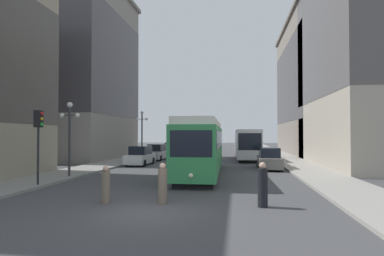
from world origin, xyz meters
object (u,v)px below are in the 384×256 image
at_px(parked_car_left_far, 140,156).
at_px(lamp_post_left_near, 70,127).
at_px(pedestrian_crossing_far, 263,186).
at_px(streetcar, 202,146).
at_px(parked_car_left_mid, 172,149).
at_px(transit_bus, 247,143).
at_px(parked_car_right_far, 269,159).
at_px(lamp_post_left_far, 142,127).
at_px(pedestrian_crossing_near, 106,186).
at_px(parked_car_left_near, 157,153).
at_px(pedestrian_on_sidewalk, 163,185).
at_px(traffic_light_near_left, 39,127).

bearing_deg(parked_car_left_far, lamp_post_left_near, -100.05).
relative_size(pedestrian_crossing_far, lamp_post_left_near, 0.36).
xyz_separation_m(streetcar, parked_car_left_mid, (-6.66, 20.68, -1.26)).
distance_m(transit_bus, parked_car_left_far, 13.51).
relative_size(parked_car_right_far, lamp_post_left_far, 0.86).
bearing_deg(transit_bus, pedestrian_crossing_far, -91.64).
bearing_deg(pedestrian_crossing_near, parked_car_left_near, 153.16).
bearing_deg(pedestrian_on_sidewalk, traffic_light_near_left, 79.02).
distance_m(parked_car_left_mid, parked_car_left_far, 14.52).
distance_m(streetcar, parked_car_left_near, 14.02).
xyz_separation_m(streetcar, lamp_post_left_far, (-8.56, 12.67, 1.70)).
relative_size(pedestrian_crossing_near, lamp_post_left_far, 0.29).
distance_m(transit_bus, pedestrian_on_sidewalk, 24.97).
bearing_deg(lamp_post_left_far, parked_car_left_far, -73.70).
relative_size(parked_car_right_far, lamp_post_left_near, 0.97).
distance_m(pedestrian_on_sidewalk, lamp_post_left_far, 24.02).
height_order(parked_car_left_mid, parked_car_left_far, same).
bearing_deg(parked_car_left_near, pedestrian_crossing_far, -63.51).
xyz_separation_m(transit_bus, lamp_post_left_near, (-12.24, -18.06, 1.49)).
xyz_separation_m(traffic_light_near_left, lamp_post_left_far, (-0.22, 19.50, 0.48)).
height_order(pedestrian_on_sidewalk, lamp_post_left_far, lamp_post_left_far).
bearing_deg(transit_bus, traffic_light_near_left, -120.40).
height_order(parked_car_left_far, traffic_light_near_left, traffic_light_near_left).
height_order(parked_car_right_far, parked_car_left_far, same).
bearing_deg(pedestrian_crossing_near, transit_bus, 128.78).
distance_m(streetcar, pedestrian_on_sidewalk, 9.89).
bearing_deg(parked_car_left_near, lamp_post_left_near, -95.32).
relative_size(parked_car_right_far, pedestrian_on_sidewalk, 2.80).
distance_m(transit_bus, parked_car_right_far, 10.65).
relative_size(parked_car_left_far, traffic_light_near_left, 1.07).
distance_m(parked_car_left_mid, pedestrian_crossing_near, 30.93).
distance_m(parked_car_left_near, pedestrian_crossing_far, 24.31).
bearing_deg(parked_car_left_far, parked_car_left_mid, 91.36).
distance_m(parked_car_left_near, lamp_post_left_near, 15.87).
distance_m(pedestrian_crossing_far, traffic_light_near_left, 12.50).
bearing_deg(parked_car_left_near, pedestrian_on_sidewalk, -72.93).
bearing_deg(streetcar, pedestrian_crossing_near, -108.10).
bearing_deg(parked_car_left_near, transit_bus, 15.34).
xyz_separation_m(parked_car_left_far, traffic_light_near_left, (-1.68, -13.00, 2.47)).
bearing_deg(pedestrian_crossing_near, parked_car_left_far, 156.59).
bearing_deg(parked_car_right_far, parked_car_left_mid, -53.44).
height_order(pedestrian_crossing_near, lamp_post_left_near, lamp_post_left_near).
distance_m(parked_car_left_near, traffic_light_near_left, 19.34).
height_order(transit_bus, pedestrian_crossing_near, transit_bus).
bearing_deg(parked_car_left_mid, pedestrian_crossing_far, -72.82).
bearing_deg(pedestrian_crossing_far, traffic_light_near_left, 117.43).
relative_size(transit_bus, parked_car_left_near, 2.59).
bearing_deg(parked_car_left_far, transit_bus, 41.19).
height_order(lamp_post_left_near, lamp_post_left_far, lamp_post_left_far).
height_order(parked_car_left_mid, traffic_light_near_left, traffic_light_near_left).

